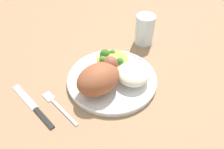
# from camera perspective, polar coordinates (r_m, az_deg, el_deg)

# --- Properties ---
(ground_plane) EXTENTS (2.00, 2.00, 0.00)m
(ground_plane) POSITION_cam_1_polar(r_m,az_deg,el_deg) (0.64, 0.00, -1.73)
(ground_plane) COLOR #987555
(plate) EXTENTS (0.25, 0.25, 0.02)m
(plate) POSITION_cam_1_polar(r_m,az_deg,el_deg) (0.63, 0.00, -1.17)
(plate) COLOR white
(plate) RESTS_ON ground_plane
(roasted_chicken) EXTENTS (0.13, 0.09, 0.08)m
(roasted_chicken) POSITION_cam_1_polar(r_m,az_deg,el_deg) (0.57, -3.26, -0.89)
(roasted_chicken) COLOR brown
(roasted_chicken) RESTS_ON plate
(rice_pile) EXTENTS (0.09, 0.09, 0.04)m
(rice_pile) POSITION_cam_1_polar(r_m,az_deg,el_deg) (0.60, 5.35, 0.13)
(rice_pile) COLOR white
(rice_pile) RESTS_ON plate
(mac_cheese_with_broccoli) EXTENTS (0.09, 0.09, 0.04)m
(mac_cheese_with_broccoli) POSITION_cam_1_polar(r_m,az_deg,el_deg) (0.66, -0.08, 3.95)
(mac_cheese_with_broccoli) COLOR gold
(mac_cheese_with_broccoli) RESTS_ON plate
(fork) EXTENTS (0.03, 0.14, 0.01)m
(fork) POSITION_cam_1_polar(r_m,az_deg,el_deg) (0.59, -13.62, -7.78)
(fork) COLOR #B2B2B7
(fork) RESTS_ON ground_plane
(knife) EXTENTS (0.03, 0.19, 0.01)m
(knife) POSITION_cam_1_polar(r_m,az_deg,el_deg) (0.60, -18.96, -8.21)
(knife) COLOR black
(knife) RESTS_ON ground_plane
(water_glass) EXTENTS (0.06, 0.06, 0.10)m
(water_glass) POSITION_cam_1_polar(r_m,az_deg,el_deg) (0.76, 8.36, 11.28)
(water_glass) COLOR silver
(water_glass) RESTS_ON ground_plane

